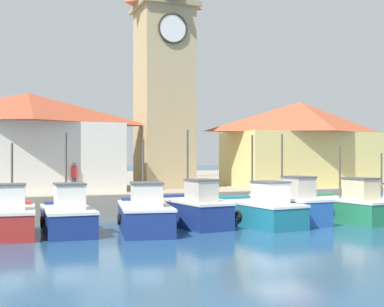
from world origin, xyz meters
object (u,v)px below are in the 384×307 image
at_px(fishing_boat_far_left, 11,218).
at_px(port_crane_near, 163,106).
at_px(fishing_boat_right_inner, 350,206).
at_px(fishing_boat_center, 260,210).
at_px(fishing_boat_mid_right, 289,206).
at_px(clock_tower, 164,73).
at_px(fishing_boat_mid_left, 194,210).
at_px(dock_worker_near_tower, 74,178).
at_px(fishing_boat_left_outer, 68,216).
at_px(warehouse_left, 28,141).
at_px(fishing_boat_left_inner, 145,214).
at_px(warehouse_right, 300,142).

relative_size(fishing_boat_far_left, port_crane_near, 0.23).
bearing_deg(fishing_boat_right_inner, fishing_boat_center, 179.45).
xyz_separation_m(fishing_boat_mid_right, clock_tower, (-4.08, 8.06, 7.69)).
bearing_deg(fishing_boat_mid_left, dock_worker_near_tower, 136.54).
xyz_separation_m(fishing_boat_far_left, fishing_boat_center, (11.36, -0.61, -0.02)).
height_order(fishing_boat_mid_left, dock_worker_near_tower, fishing_boat_mid_left).
xyz_separation_m(fishing_boat_left_outer, fishing_boat_mid_right, (11.08, -0.00, 0.08)).
bearing_deg(fishing_boat_center, fishing_boat_far_left, 176.92).
xyz_separation_m(warehouse_left, port_crane_near, (12.90, 15.39, 3.71)).
relative_size(fishing_boat_left_inner, fishing_boat_right_inner, 1.05).
bearing_deg(fishing_boat_far_left, clock_tower, 41.16).
height_order(fishing_boat_far_left, clock_tower, clock_tower).
bearing_deg(fishing_boat_center, fishing_boat_left_outer, 175.63).
relative_size(clock_tower, port_crane_near, 0.84).
bearing_deg(dock_worker_near_tower, fishing_boat_center, -34.89).
bearing_deg(port_crane_near, dock_worker_near_tower, -120.58).
bearing_deg(fishing_boat_far_left, warehouse_right, 22.30).
relative_size(fishing_boat_center, warehouse_left, 0.50).
bearing_deg(fishing_boat_center, fishing_boat_mid_left, 163.48).
relative_size(fishing_boat_center, fishing_boat_right_inner, 1.02).
height_order(fishing_boat_left_inner, warehouse_right, warehouse_right).
bearing_deg(fishing_boat_left_inner, clock_tower, 66.95).
xyz_separation_m(fishing_boat_left_inner, warehouse_left, (-4.41, 8.43, 3.43)).
distance_m(fishing_boat_far_left, fishing_boat_left_outer, 2.32).
xyz_separation_m(clock_tower, warehouse_right, (9.57, -0.40, -4.23)).
bearing_deg(fishing_boat_mid_right, fishing_boat_center, -161.24).
relative_size(fishing_boat_center, port_crane_near, 0.29).
relative_size(fishing_boat_far_left, fishing_boat_mid_left, 0.86).
bearing_deg(dock_worker_near_tower, fishing_boat_mid_left, -43.46).
relative_size(fishing_boat_left_inner, fishing_boat_mid_left, 1.10).
xyz_separation_m(fishing_boat_center, clock_tower, (-2.05, 8.75, 7.77)).
relative_size(fishing_boat_far_left, fishing_boat_center, 0.81).
height_order(fishing_boat_center, fishing_boat_right_inner, fishing_boat_center).
relative_size(fishing_boat_mid_left, warehouse_right, 0.48).
height_order(fishing_boat_right_inner, warehouse_right, warehouse_right).
height_order(fishing_boat_right_inner, dock_worker_near_tower, fishing_boat_right_inner).
height_order(fishing_boat_far_left, fishing_boat_center, fishing_boat_center).
bearing_deg(clock_tower, warehouse_right, -2.37).
height_order(fishing_boat_far_left, dock_worker_near_tower, fishing_boat_far_left).
xyz_separation_m(fishing_boat_mid_left, port_crane_near, (5.80, 22.88, 7.12)).
height_order(fishing_boat_left_inner, dock_worker_near_tower, fishing_boat_left_inner).
height_order(fishing_boat_left_outer, fishing_boat_mid_left, fishing_boat_mid_left).
xyz_separation_m(fishing_boat_center, fishing_boat_right_inner, (5.15, -0.05, 0.02)).
bearing_deg(clock_tower, fishing_boat_right_inner, -50.69).
height_order(fishing_boat_far_left, warehouse_right, warehouse_right).
xyz_separation_m(port_crane_near, dock_worker_near_tower, (-10.75, -18.19, -5.70)).
relative_size(fishing_boat_left_inner, fishing_boat_mid_right, 1.05).
bearing_deg(fishing_boat_mid_left, fishing_boat_center, -16.52).
height_order(fishing_boat_mid_left, fishing_boat_right_inner, fishing_boat_mid_left).
bearing_deg(fishing_boat_far_left, dock_worker_near_tower, 56.39).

